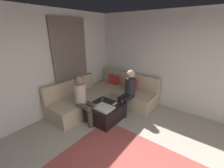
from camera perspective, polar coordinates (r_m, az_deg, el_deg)
wall_back at (r=4.28m, az=29.44°, el=6.54°), size 6.00×0.12×2.70m
wall_left at (r=3.78m, az=-32.55°, el=4.37°), size 0.12×6.00×2.70m
curtain_panel at (r=4.32m, az=-15.74°, el=7.19°), size 0.06×1.10×2.50m
sectional_couch at (r=4.49m, az=-2.67°, el=-4.67°), size 2.10×2.55×0.87m
ottoman at (r=3.78m, az=-3.11°, el=-11.17°), size 0.76×0.76×0.42m
folded_blanket at (r=3.53m, az=-3.20°, el=-9.35°), size 0.44×0.36×0.04m
coffee_mug at (r=3.90m, az=-3.95°, el=-5.79°), size 0.08×0.08×0.10m
game_remote at (r=3.72m, az=1.17°, el=-7.74°), size 0.05×0.15×0.02m
person_on_couch_back at (r=3.97m, az=6.44°, el=-2.38°), size 0.30×0.60×1.20m
person_on_couch_side at (r=3.59m, az=-11.28°, el=-5.26°), size 0.60×0.30×1.20m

